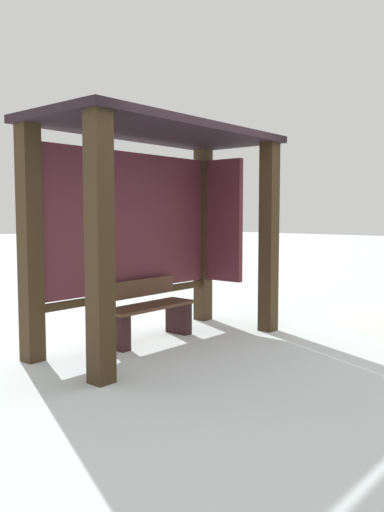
{
  "coord_description": "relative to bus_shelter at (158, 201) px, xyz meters",
  "views": [
    {
      "loc": [
        -4.23,
        -4.01,
        1.47
      ],
      "look_at": [
        0.09,
        -0.34,
        1.01
      ],
      "focal_mm": 36.75,
      "sensor_mm": 36.0,
      "label": 1
    }
  ],
  "objects": [
    {
      "name": "bus_shelter",
      "position": [
        0.0,
        0.0,
        0.0
      ],
      "size": [
        3.0,
        1.36,
        2.42
      ],
      "color": "#382816",
      "rests_on": "ground"
    },
    {
      "name": "ground_plane",
      "position": [
        -0.09,
        -0.18,
        -1.61
      ],
      "size": [
        60.0,
        60.0,
        0.0
      ],
      "primitive_type": "plane",
      "color": "white"
    },
    {
      "name": "bench_left_inside",
      "position": [
        -0.09,
        0.08,
        -1.29
      ],
      "size": [
        1.21,
        0.39,
        0.7
      ],
      "color": "brown",
      "rests_on": "ground"
    }
  ]
}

